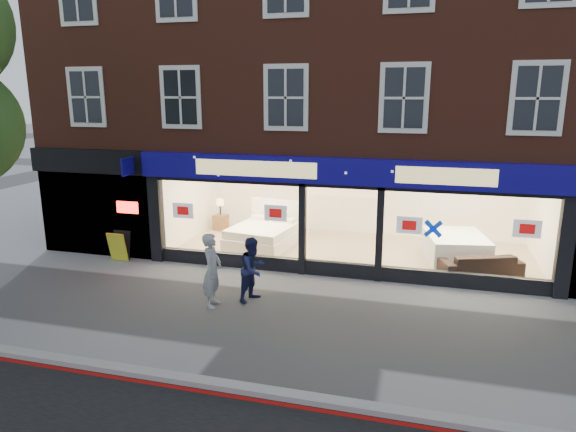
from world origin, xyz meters
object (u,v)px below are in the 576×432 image
at_px(sofa, 480,264).
at_px(a_board, 119,246).
at_px(pedestrian_grey, 212,270).
at_px(mattress_stack, 455,248).
at_px(display_bed, 264,234).
at_px(pedestrian_blue, 253,269).

distance_m(sofa, a_board, 10.38).
bearing_deg(pedestrian_grey, sofa, -65.15).
distance_m(a_board, pedestrian_grey, 4.71).
bearing_deg(mattress_stack, display_bed, 178.56).
bearing_deg(a_board, mattress_stack, 14.21).
xyz_separation_m(a_board, pedestrian_blue, (4.86, -1.80, 0.34)).
bearing_deg(pedestrian_grey, a_board, 54.69).
xyz_separation_m(mattress_stack, pedestrian_blue, (-4.85, -4.07, 0.29)).
height_order(display_bed, pedestrian_blue, pedestrian_blue).
distance_m(mattress_stack, pedestrian_grey, 7.33).
xyz_separation_m(sofa, pedestrian_blue, (-5.45, -3.00, 0.38)).
relative_size(mattress_stack, sofa, 1.07).
bearing_deg(a_board, pedestrian_blue, -19.27).
relative_size(display_bed, a_board, 2.84).
relative_size(a_board, pedestrian_grey, 0.51).
distance_m(sofa, pedestrian_grey, 7.23).
distance_m(display_bed, pedestrian_blue, 4.36).
bearing_deg(pedestrian_grey, mattress_stack, -55.55).
distance_m(mattress_stack, a_board, 9.97).
bearing_deg(pedestrian_blue, display_bed, 34.80).
xyz_separation_m(display_bed, pedestrian_grey, (0.25, -4.79, 0.42)).
bearing_deg(sofa, a_board, -14.23).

